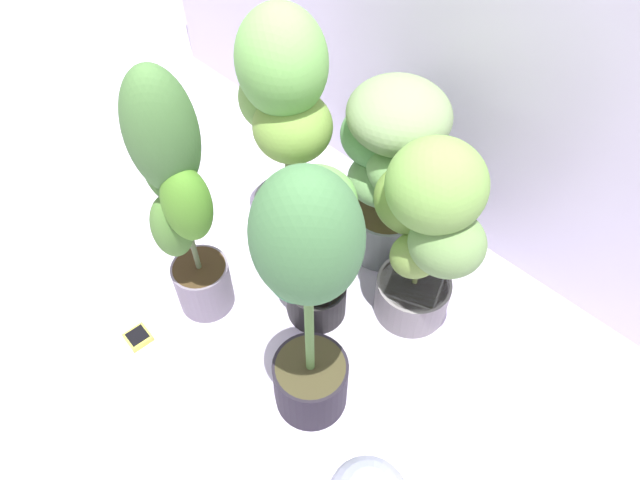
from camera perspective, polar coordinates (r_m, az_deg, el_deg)
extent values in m
plane|color=silver|center=(2.01, -4.75, -9.20)|extent=(8.00, 8.00, 0.00)
cylinder|color=slate|center=(2.16, 6.52, 1.26)|extent=(0.27, 0.27, 0.21)
cylinder|color=#40371B|center=(2.09, 6.76, 3.02)|extent=(0.25, 0.25, 0.02)
cylinder|color=olive|center=(1.91, 7.45, 8.15)|extent=(0.03, 0.03, 0.49)
ellipsoid|color=#7A9460|center=(1.79, 8.06, 12.55)|extent=(0.45, 0.44, 0.20)
ellipsoid|color=#64A45D|center=(1.91, 6.48, 10.62)|extent=(0.38, 0.38, 0.19)
ellipsoid|color=#70A15C|center=(1.84, 9.30, 7.44)|extent=(0.34, 0.36, 0.19)
ellipsoid|color=#659456|center=(1.91, 6.51, 6.17)|extent=(0.32, 0.31, 0.15)
cylinder|color=slate|center=(2.22, -3.02, 2.73)|extent=(0.27, 0.27, 0.18)
cylinder|color=#482E23|center=(2.16, -3.11, 4.24)|extent=(0.25, 0.25, 0.02)
cylinder|color=#5D733C|center=(1.93, -3.54, 11.32)|extent=(0.02, 0.02, 0.67)
ellipsoid|color=#73B457|center=(1.78, -3.95, 17.70)|extent=(0.42, 0.41, 0.35)
ellipsoid|color=#6FA249|center=(1.93, -4.69, 14.35)|extent=(0.28, 0.29, 0.24)
ellipsoid|color=#79A144|center=(1.84, -2.80, 11.46)|extent=(0.32, 0.32, 0.23)
cylinder|color=black|center=(1.79, -0.94, -14.29)|extent=(0.23, 0.23, 0.21)
cylinder|color=#3C371F|center=(1.70, -0.98, -12.85)|extent=(0.21, 0.21, 0.02)
cylinder|color=#57843E|center=(1.40, -1.17, -6.50)|extent=(0.03, 0.03, 0.67)
ellipsoid|color=#427441|center=(1.20, -1.36, 0.21)|extent=(0.29, 0.28, 0.37)
ellipsoid|color=#347A47|center=(1.38, -2.51, -2.39)|extent=(0.17, 0.16, 0.27)
cylinder|color=black|center=(1.98, -0.37, -5.89)|extent=(0.21, 0.21, 0.15)
cylinder|color=#432E17|center=(1.93, -0.38, -4.74)|extent=(0.19, 0.19, 0.02)
cylinder|color=#577A3E|center=(1.74, -0.42, -0.25)|extent=(0.02, 0.02, 0.46)
ellipsoid|color=#67A950|center=(1.61, -0.45, 3.72)|extent=(0.33, 0.34, 0.22)
ellipsoid|color=#6C9D55|center=(1.75, -1.93, 2.86)|extent=(0.19, 0.22, 0.17)
ellipsoid|color=#6D9D58|center=(1.67, 0.75, -1.21)|extent=(0.19, 0.18, 0.20)
cylinder|color=slate|center=(2.01, 9.33, -5.58)|extent=(0.26, 0.26, 0.16)
cylinder|color=#403325|center=(1.95, 9.60, -4.37)|extent=(0.24, 0.24, 0.02)
cylinder|color=olive|center=(1.74, 10.74, 0.79)|extent=(0.02, 0.02, 0.53)
ellipsoid|color=#73A249|center=(1.60, 11.78, 5.45)|extent=(0.41, 0.41, 0.27)
ellipsoid|color=olive|center=(1.74, 9.31, 4.14)|extent=(0.25, 0.25, 0.22)
ellipsoid|color=#6E9652|center=(1.67, 12.81, -0.32)|extent=(0.30, 0.29, 0.21)
ellipsoid|color=olive|center=(1.75, 9.73, -1.53)|extent=(0.21, 0.21, 0.16)
cylinder|color=slate|center=(2.03, -11.76, -4.44)|extent=(0.20, 0.20, 0.21)
cylinder|color=#3B2B18|center=(1.95, -12.20, -2.82)|extent=(0.18, 0.18, 0.02)
cylinder|color=#607046|center=(1.70, -14.05, 4.02)|extent=(0.02, 0.02, 0.66)
ellipsoid|color=#477439|center=(1.54, -15.83, 10.46)|extent=(0.27, 0.27, 0.40)
ellipsoid|color=#477A32|center=(1.71, -15.50, 7.62)|extent=(0.18, 0.18, 0.32)
ellipsoid|color=#4C8727|center=(1.61, -13.39, 3.59)|extent=(0.15, 0.14, 0.27)
ellipsoid|color=#4F7E35|center=(1.73, -14.81, 1.36)|extent=(0.14, 0.15, 0.25)
cube|color=#D0CD48|center=(2.08, -18.05, -9.41)|extent=(0.09, 0.09, 0.02)
cube|color=black|center=(2.06, -18.13, -9.23)|extent=(0.07, 0.07, 0.00)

